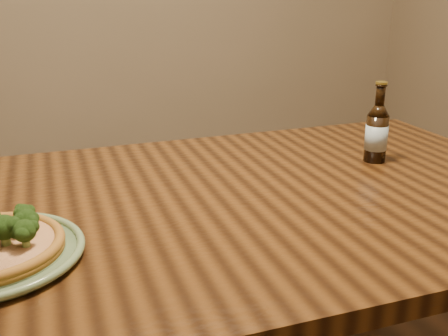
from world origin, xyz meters
name	(u,v)px	position (x,y,z in m)	size (l,w,h in m)	color
table	(210,238)	(0.00, 0.10, 0.66)	(1.60, 0.90, 0.75)	#43250E
beer_bottle	(377,132)	(0.47, 0.20, 0.83)	(0.06, 0.06, 0.20)	black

